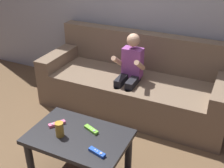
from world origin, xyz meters
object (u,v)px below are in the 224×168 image
at_px(coffee_table, 79,143).
at_px(game_remote_blue_near_edge, 97,152).
at_px(game_remote_lime_center, 91,130).
at_px(person_seated_on_couch, 129,72).
at_px(couch, 134,85).
at_px(game_remote_pink_far_corner, 57,124).
at_px(soda_can, 59,129).

relative_size(coffee_table, game_remote_blue_near_edge, 5.43).
distance_m(coffee_table, game_remote_lime_center, 0.14).
bearing_deg(game_remote_blue_near_edge, person_seated_on_couch, 101.28).
distance_m(person_seated_on_couch, coffee_table, 1.06).
xyz_separation_m(person_seated_on_couch, game_remote_blue_near_edge, (0.23, -1.16, -0.09)).
bearing_deg(couch, game_remote_pink_far_corner, -100.71).
distance_m(couch, game_remote_blue_near_edge, 1.37).
height_order(coffee_table, soda_can, soda_can).
relative_size(person_seated_on_couch, game_remote_lime_center, 6.42).
height_order(couch, person_seated_on_couch, person_seated_on_couch).
bearing_deg(coffee_table, game_remote_blue_near_edge, -27.77).
bearing_deg(game_remote_lime_center, soda_can, -140.84).
distance_m(game_remote_lime_center, soda_can, 0.25).
xyz_separation_m(person_seated_on_couch, soda_can, (-0.13, -1.11, -0.04)).
bearing_deg(soda_can, game_remote_lime_center, 39.16).
bearing_deg(person_seated_on_couch, coffee_table, -89.97).
bearing_deg(coffee_table, person_seated_on_couch, 90.03).
distance_m(couch, game_remote_pink_far_corner, 1.21).
height_order(couch, soda_can, couch).
relative_size(person_seated_on_couch, coffee_table, 1.18).
height_order(game_remote_blue_near_edge, soda_can, soda_can).
bearing_deg(game_remote_blue_near_edge, coffee_table, 152.23).
relative_size(game_remote_lime_center, game_remote_pink_far_corner, 1.07).
xyz_separation_m(person_seated_on_couch, game_remote_lime_center, (0.07, -0.95, -0.09)).
bearing_deg(person_seated_on_couch, game_remote_pink_far_corner, -102.84).
distance_m(game_remote_blue_near_edge, game_remote_lime_center, 0.27).
height_order(game_remote_pink_far_corner, soda_can, soda_can).
bearing_deg(game_remote_blue_near_edge, soda_can, 171.29).
height_order(game_remote_blue_near_edge, game_remote_pink_far_corner, same).
relative_size(game_remote_blue_near_edge, game_remote_lime_center, 1.01).
bearing_deg(game_remote_lime_center, couch, 93.60).
bearing_deg(person_seated_on_couch, game_remote_blue_near_edge, -78.72).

